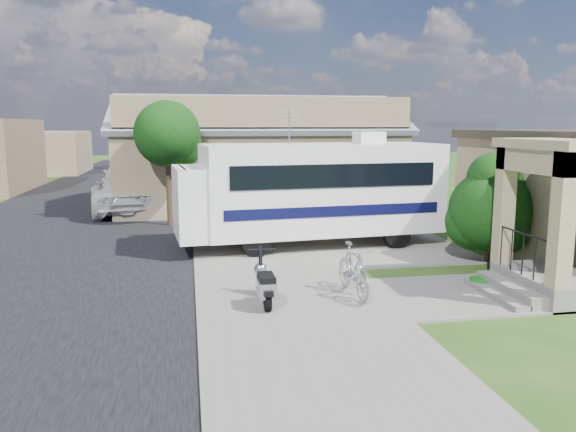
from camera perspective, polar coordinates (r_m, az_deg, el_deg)
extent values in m
plane|color=#1C4111|center=(12.91, 4.16, -7.41)|extent=(120.00, 120.00, 0.00)
cube|color=black|center=(22.73, -21.16, -0.71)|extent=(9.00, 80.00, 0.02)
cube|color=slate|center=(22.38, -4.62, -0.20)|extent=(4.00, 80.00, 0.06)
cube|color=slate|center=(17.50, 5.32, -2.90)|extent=(7.00, 6.00, 0.05)
cube|color=slate|center=(13.08, 18.24, -7.54)|extent=(4.00, 3.00, 0.05)
cube|color=black|center=(17.11, 20.02, 1.99)|extent=(0.04, 1.10, 1.20)
cube|color=slate|center=(13.65, 25.23, -6.28)|extent=(1.60, 2.40, 0.50)
cube|color=slate|center=(13.13, 21.60, -7.04)|extent=(0.40, 2.16, 0.32)
cube|color=slate|center=(12.98, 20.25, -7.52)|extent=(0.35, 2.16, 0.16)
cube|color=#92815C|center=(13.84, 21.13, 0.96)|extent=(0.35, 0.35, 2.70)
cube|color=#92815C|center=(12.16, 26.10, -0.44)|extent=(0.35, 0.35, 2.70)
cube|color=#92815C|center=(12.87, 23.77, 5.15)|extent=(0.35, 2.40, 0.50)
cube|color=#92815C|center=(13.33, 26.84, 6.56)|extent=(2.10, 2.70, 0.20)
cylinder|color=black|center=(12.99, 22.87, -1.67)|extent=(0.04, 1.70, 0.04)
cube|color=#756549|center=(26.23, -3.33, 5.10)|extent=(12.00, 8.00, 3.60)
cube|color=slate|center=(24.18, -2.81, 10.32)|extent=(12.50, 4.40, 1.78)
cube|color=slate|center=(28.16, -3.86, 10.16)|extent=(12.50, 4.40, 1.78)
cube|color=slate|center=(26.19, -3.39, 11.77)|extent=(12.50, 0.50, 0.22)
cube|color=#756549|center=(22.30, -2.18, 10.41)|extent=(11.76, 0.20, 1.30)
cube|color=#756549|center=(47.55, -24.72, 5.89)|extent=(8.00, 7.00, 3.20)
cylinder|color=#311E15|center=(21.10, -12.01, 3.28)|extent=(0.20, 0.20, 3.15)
sphere|color=black|center=(21.00, -12.18, 8.17)|extent=(2.40, 2.40, 2.40)
sphere|color=black|center=(21.20, -11.03, 7.00)|extent=(1.68, 1.68, 1.68)
cylinder|color=#311E15|center=(31.06, -11.43, 5.29)|extent=(0.20, 0.20, 3.29)
sphere|color=black|center=(30.99, -11.54, 8.76)|extent=(2.40, 2.40, 2.40)
sphere|color=black|center=(31.19, -10.77, 7.92)|extent=(1.68, 1.68, 1.68)
cylinder|color=#311E15|center=(40.05, -11.15, 5.95)|extent=(0.20, 0.20, 3.01)
sphere|color=black|center=(39.99, -11.23, 8.41)|extent=(2.40, 2.40, 2.40)
sphere|color=black|center=(40.20, -10.63, 7.82)|extent=(1.68, 1.68, 1.68)
cube|color=white|center=(17.18, 3.41, 2.87)|extent=(7.38, 3.23, 2.66)
cube|color=white|center=(16.37, -9.95, 1.35)|extent=(1.05, 2.50, 2.05)
cube|color=black|center=(16.29, -10.65, 3.29)|extent=(0.27, 2.17, 0.92)
cube|color=black|center=(15.92, 4.94, 4.08)|extent=(6.07, 0.61, 0.67)
cube|color=black|center=(18.36, 2.12, 4.80)|extent=(6.07, 0.61, 0.67)
cube|color=black|center=(16.04, 4.89, 0.48)|extent=(6.43, 0.63, 0.31)
cube|color=black|center=(18.46, 2.10, 1.66)|extent=(6.43, 0.63, 0.31)
cube|color=white|center=(17.63, 8.24, 7.90)|extent=(0.88, 0.79, 0.36)
cylinder|color=#94949B|center=(16.77, 0.12, 9.05)|extent=(0.04, 0.04, 1.02)
cylinder|color=black|center=(15.71, -3.25, -2.65)|extent=(0.84, 0.36, 0.82)
cylinder|color=black|center=(17.87, -4.78, -1.21)|extent=(0.84, 0.36, 0.82)
cylinder|color=black|center=(17.12, 10.97, -1.81)|extent=(0.84, 0.36, 0.82)
cylinder|color=black|center=(19.13, 7.98, -0.57)|extent=(0.84, 0.36, 0.82)
cylinder|color=#311E15|center=(16.03, 19.68, -3.01)|extent=(0.18, 0.18, 0.88)
sphere|color=black|center=(15.86, 19.87, 0.49)|extent=(2.20, 2.20, 2.20)
sphere|color=black|center=(16.31, 20.73, 2.23)|extent=(1.76, 1.76, 1.76)
sphere|color=black|center=(15.94, 18.39, -0.59)|extent=(1.54, 1.54, 1.54)
sphere|color=black|center=(15.76, 21.07, -1.26)|extent=(1.32, 1.32, 1.32)
sphere|color=black|center=(15.76, 20.05, 3.65)|extent=(1.32, 1.32, 1.32)
cylinder|color=black|center=(11.17, -2.10, -8.53)|extent=(0.13, 0.45, 0.45)
cylinder|color=black|center=(12.25, -2.81, -6.93)|extent=(0.13, 0.45, 0.45)
cube|color=#94949B|center=(11.64, -2.44, -7.47)|extent=(0.31, 0.57, 0.08)
cube|color=#94949B|center=(11.21, -2.18, -7.37)|extent=(0.35, 0.57, 0.31)
cube|color=black|center=(11.20, -2.22, -6.28)|extent=(0.31, 0.62, 0.12)
cube|color=black|center=(10.97, -2.00, -7.85)|extent=(0.19, 0.21, 0.10)
cylinder|color=black|center=(12.07, -2.79, -5.14)|extent=(0.08, 0.35, 0.86)
sphere|color=#94949B|center=(12.16, -2.83, -5.39)|extent=(0.29, 0.29, 0.29)
sphere|color=black|center=(12.24, -2.87, -5.29)|extent=(0.12, 0.12, 0.12)
cylinder|color=black|center=(11.90, -2.75, -3.42)|extent=(0.57, 0.04, 0.04)
cube|color=black|center=(12.21, -2.82, -6.37)|extent=(0.15, 0.29, 0.06)
imported|color=#94949B|center=(12.17, 6.65, -5.75)|extent=(0.62, 1.89, 1.12)
imported|color=white|center=(24.85, -16.42, 2.12)|extent=(3.41, 5.89, 1.54)
imported|color=white|center=(32.31, -15.99, 3.92)|extent=(3.03, 6.35, 1.79)
cylinder|color=#166F16|center=(13.68, 18.85, -6.51)|extent=(0.44, 0.44, 0.20)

